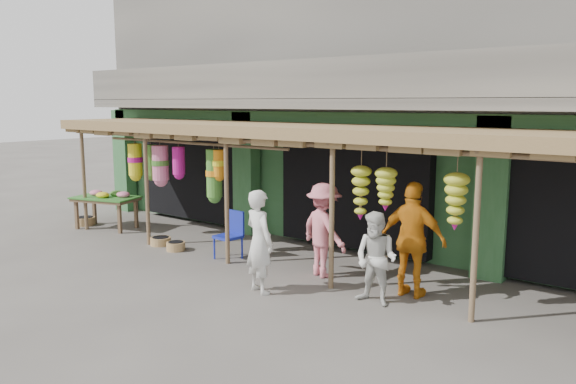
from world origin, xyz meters
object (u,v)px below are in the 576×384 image
Objects in this scene: person_right at (376,259)px; person_shopper at (324,230)px; person_vendor at (413,240)px; blue_chair at (231,232)px; flower_table at (107,198)px; person_front at (259,242)px.

person_right is 1.67m from person_shopper.
blue_chair is at bearing 0.64° from person_vendor.
flower_table is at bearing 177.17° from person_right.
person_shopper is at bearing 8.20° from blue_chair.
person_front is 1.01× the size of person_shopper.
person_vendor is (2.16, 1.40, 0.08)m from person_front.
person_shopper reaches higher than flower_table.
person_right is at bearing -21.01° from flower_table.
person_right is (1.86, 0.70, -0.13)m from person_front.
person_front is at bearing 31.55° from person_vendor.
person_front is at bearing -28.52° from flower_table.
flower_table is at bearing 5.11° from person_front.
flower_table is 8.48m from person_vendor.
person_front is 2.57m from person_vendor.
person_shopper is (0.36, 1.42, -0.01)m from person_front.
person_right is 0.78× the size of person_vendor.
person_front reaches higher than blue_chair.
person_front is at bearing -30.26° from blue_chair.
flower_table is at bearing -1.10° from person_vendor.
person_front reaches higher than person_shopper.
person_right is at bearing -4.66° from blue_chair.
person_shopper is (6.68, 0.08, 0.10)m from flower_table.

